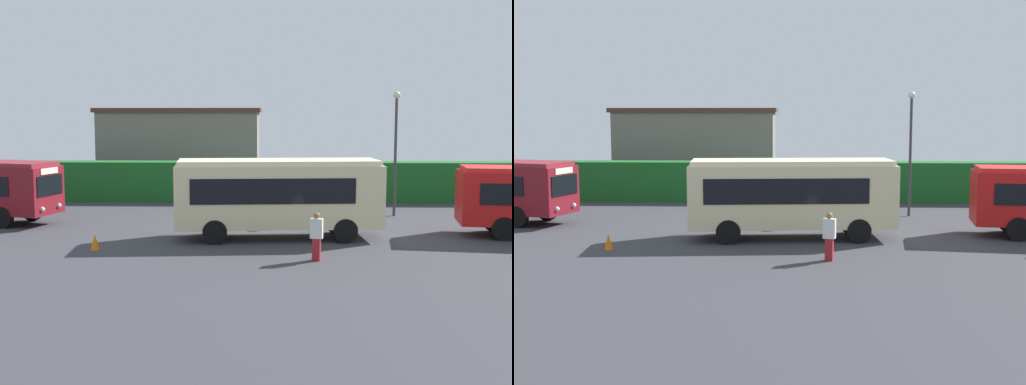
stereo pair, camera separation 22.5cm
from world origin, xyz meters
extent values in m
plane|color=#38383D|center=(0.00, 0.00, 0.00)|extent=(83.15, 83.15, 0.00)
cube|color=black|center=(-9.74, 1.41, 1.93)|extent=(0.58, 1.86, 0.94)
cube|color=silver|center=(-9.74, 1.41, 2.60)|extent=(0.40, 1.25, 0.28)
cylinder|color=black|center=(-11.18, 2.95, 0.50)|extent=(1.04, 0.55, 1.00)
cylinder|color=black|center=(-11.79, 0.89, 0.50)|extent=(1.04, 0.55, 1.00)
sphere|color=silver|center=(-9.54, 2.02, 0.90)|extent=(0.22, 0.22, 0.22)
sphere|color=silver|center=(-9.90, 0.79, 0.90)|extent=(0.22, 0.22, 0.22)
cube|color=beige|center=(0.82, -1.23, 1.84)|extent=(8.73, 3.23, 2.58)
cube|color=#F8E8B2|center=(0.82, -1.23, 3.23)|extent=(8.46, 3.00, 0.20)
cube|color=black|center=(0.41, 0.02, 2.15)|extent=(6.65, 0.60, 1.03)
cube|color=black|center=(0.63, -2.52, 2.15)|extent=(6.65, 0.60, 1.03)
cube|color=black|center=(5.10, -0.87, 2.15)|extent=(0.21, 2.06, 1.08)
cube|color=silver|center=(5.10, -0.87, 2.95)|extent=(0.16, 1.39, 0.28)
cylinder|color=black|center=(3.37, 0.15, 0.50)|extent=(1.02, 0.36, 1.00)
cylinder|color=black|center=(3.56, -2.16, 0.50)|extent=(1.02, 0.36, 1.00)
cylinder|color=black|center=(-1.92, -0.29, 0.50)|extent=(1.02, 0.36, 1.00)
cylinder|color=black|center=(-1.73, -2.61, 0.50)|extent=(1.02, 0.36, 1.00)
sphere|color=silver|center=(5.05, -0.18, 0.90)|extent=(0.22, 0.22, 0.22)
sphere|color=silver|center=(5.17, -1.56, 0.90)|extent=(0.22, 0.22, 0.22)
cylinder|color=black|center=(10.48, 0.72, 0.50)|extent=(1.03, 0.41, 1.00)
cylinder|color=black|center=(10.18, -1.50, 0.50)|extent=(1.03, 0.41, 1.00)
cube|color=maroon|center=(2.18, -5.42, 0.41)|extent=(0.33, 0.30, 0.81)
cube|color=silver|center=(2.18, -5.42, 1.17)|extent=(0.49, 0.36, 0.71)
sphere|color=#8C6647|center=(2.18, -5.42, 1.64)|extent=(0.22, 0.22, 0.22)
cube|color=#1B5E23|center=(0.00, 10.66, 1.18)|extent=(53.58, 1.68, 2.36)
cube|color=slate|center=(-5.80, 17.46, 2.64)|extent=(10.67, 5.94, 5.27)
cube|color=#4C2D23|center=(-5.80, 17.46, 5.42)|extent=(11.09, 6.17, 0.30)
cone|color=orange|center=(-6.27, -3.78, 0.30)|extent=(0.36, 0.36, 0.60)
cylinder|color=#38383D|center=(6.82, 5.06, 2.99)|extent=(0.14, 0.14, 5.98)
sphere|color=beige|center=(6.82, 5.06, 6.16)|extent=(0.36, 0.36, 0.36)
camera|label=1|loc=(0.66, -28.85, 5.30)|focal=46.59mm
camera|label=2|loc=(0.89, -28.84, 5.30)|focal=46.59mm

